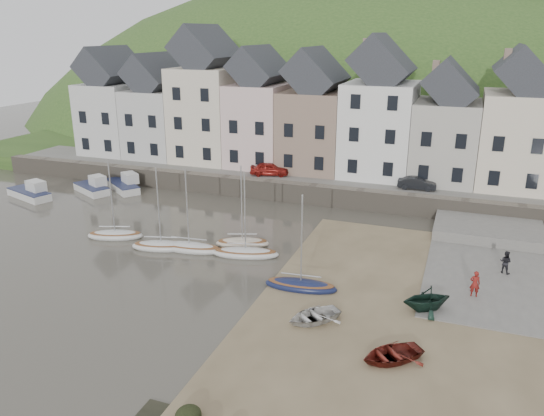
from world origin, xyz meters
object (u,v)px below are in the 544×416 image
at_px(car_left, 269,169).
at_px(car_right, 417,183).
at_px(person_red, 475,284).
at_px(rowboat_white, 314,316).
at_px(rowboat_red, 391,354).
at_px(person_dark, 505,262).
at_px(rowboat_green, 427,298).
at_px(sailboat_0, 115,235).

relative_size(car_left, car_right, 1.11).
xyz_separation_m(person_red, car_left, (-19.27, 16.85, 1.31)).
bearing_deg(car_left, rowboat_white, -168.72).
relative_size(person_red, car_right, 0.48).
height_order(rowboat_white, car_right, car_right).
height_order(rowboat_white, rowboat_red, rowboat_red).
distance_m(rowboat_white, car_right, 23.10).
height_order(person_dark, car_left, car_left).
bearing_deg(car_right, person_red, -165.66).
bearing_deg(person_dark, rowboat_white, 68.88).
distance_m(rowboat_green, person_dark, 8.06).
bearing_deg(sailboat_0, rowboat_red, -21.93).
bearing_deg(sailboat_0, person_dark, 6.83).
relative_size(rowboat_red, car_left, 0.84).
xyz_separation_m(rowboat_red, car_left, (-15.59, 25.03, 1.86)).
bearing_deg(car_right, rowboat_green, -175.00).
bearing_deg(rowboat_red, rowboat_white, -157.07).
xyz_separation_m(car_left, car_right, (14.17, 0.00, -0.08)).
bearing_deg(person_red, car_right, -79.44).
xyz_separation_m(rowboat_white, rowboat_red, (4.52, -2.21, 0.01)).
height_order(rowboat_red, car_right, car_right).
xyz_separation_m(rowboat_white, car_left, (-11.07, 22.82, 1.86)).
distance_m(rowboat_white, rowboat_red, 5.03).
relative_size(rowboat_green, person_dark, 1.86).
xyz_separation_m(person_dark, car_left, (-21.13, 12.74, 1.36)).
bearing_deg(rowboat_green, car_left, -172.51).
bearing_deg(sailboat_0, person_red, -1.72).
relative_size(rowboat_white, person_dark, 2.04).
bearing_deg(car_left, person_dark, -135.69).
bearing_deg(rowboat_green, person_dark, 113.80).
bearing_deg(rowboat_red, sailboat_0, -152.93).
height_order(rowboat_red, person_dark, person_dark).
bearing_deg(person_red, rowboat_red, 59.53).
height_order(rowboat_green, rowboat_red, rowboat_green).
height_order(sailboat_0, rowboat_red, sailboat_0).
height_order(car_left, car_right, car_left).
xyz_separation_m(person_red, car_right, (-5.10, 16.85, 1.23)).
bearing_deg(car_right, sailboat_0, 125.13).
distance_m(sailboat_0, car_left, 17.51).
distance_m(rowboat_white, person_dark, 14.25).
relative_size(rowboat_white, car_left, 0.82).
bearing_deg(rowboat_white, car_left, 157.86).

